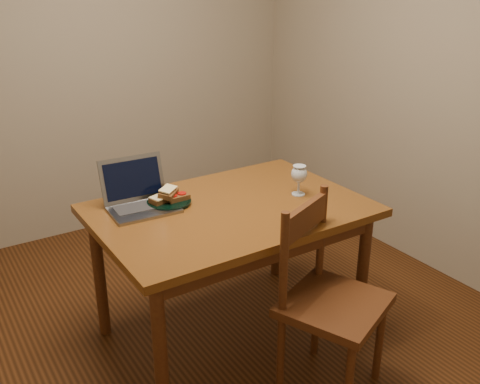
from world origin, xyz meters
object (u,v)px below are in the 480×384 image
chair (330,292)px  plate (169,202)px  laptop (138,195)px  table (230,222)px  milk_glass (299,180)px

chair → plate: 0.89m
laptop → plate: bearing=-19.2°
laptop → chair: bearing=-53.5°
table → milk_glass: (0.38, -0.06, 0.17)m
table → laptop: size_ratio=3.90×
table → plate: 0.32m
milk_glass → laptop: laptop is taller
laptop → milk_glass: bearing=-19.0°
chair → milk_glass: bearing=44.2°
table → chair: bearing=-73.9°
plate → chair: bearing=-62.1°
table → plate: (-0.24, 0.19, 0.09)m
chair → milk_glass: size_ratio=3.49×
milk_glass → table: bearing=171.3°
chair → laptop: size_ratio=1.67×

